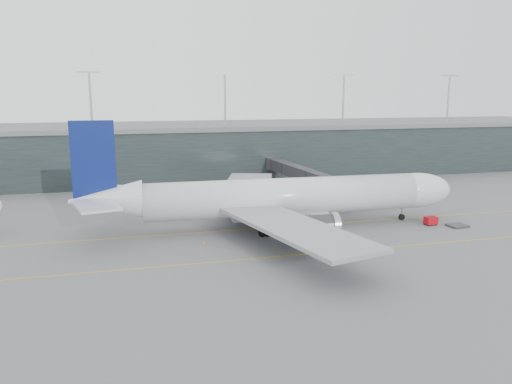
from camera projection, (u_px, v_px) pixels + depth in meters
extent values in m
plane|color=#5F5E63|center=(250.00, 223.00, 93.62)|extent=(320.00, 320.00, 0.00)
cube|color=#BE9D11|center=(255.00, 229.00, 89.83)|extent=(160.00, 0.25, 0.02)
cube|color=#BE9D11|center=(282.00, 256.00, 74.64)|extent=(160.00, 0.25, 0.02)
cube|color=#BE9D11|center=(250.00, 200.00, 113.84)|extent=(0.25, 60.00, 0.02)
cube|color=black|center=(202.00, 152.00, 147.30)|extent=(240.00, 35.00, 14.00)
cube|color=#5D6063|center=(202.00, 126.00, 145.81)|extent=(240.00, 36.00, 1.20)
cylinder|color=#9E9EA3|center=(91.00, 101.00, 127.45)|extent=(0.60, 0.60, 14.00)
cylinder|color=#9E9EA3|center=(225.00, 100.00, 136.12)|extent=(0.60, 0.60, 14.00)
cylinder|color=#9E9EA3|center=(343.00, 100.00, 144.79)|extent=(0.60, 0.60, 14.00)
cylinder|color=#9E9EA3|center=(448.00, 100.00, 153.46)|extent=(0.60, 0.60, 14.00)
cylinder|color=silver|center=(283.00, 196.00, 89.80)|extent=(49.75, 8.28, 6.68)
ellipsoid|color=silver|center=(416.00, 190.00, 95.52)|extent=(14.24, 7.13, 6.68)
cone|color=silver|center=(106.00, 200.00, 82.99)|extent=(12.05, 6.79, 6.41)
cube|color=gray|center=(278.00, 211.00, 90.07)|extent=(17.40, 5.94, 2.15)
cube|color=black|center=(435.00, 184.00, 96.20)|extent=(2.47, 3.31, 0.86)
cube|color=gray|center=(293.00, 227.00, 73.33)|extent=(17.04, 32.67, 0.59)
cylinder|color=#333237|center=(313.00, 226.00, 81.04)|extent=(7.66, 4.01, 3.77)
cube|color=gray|center=(247.00, 186.00, 105.28)|extent=(18.81, 32.71, 0.59)
cylinder|color=#333237|center=(280.00, 200.00, 100.62)|extent=(7.66, 4.01, 3.77)
cube|color=navy|center=(93.00, 160.00, 81.32)|extent=(7.02, 0.77, 12.93)
cube|color=silver|center=(96.00, 205.00, 76.98)|extent=(7.98, 10.79, 0.38)
cube|color=silver|center=(102.00, 191.00, 88.32)|extent=(8.48, 11.00, 0.38)
cylinder|color=black|center=(402.00, 217.00, 95.94)|extent=(1.20, 0.47, 1.19)
cylinder|color=#9E9EA3|center=(402.00, 213.00, 95.78)|extent=(0.32, 0.32, 2.80)
cylinder|color=black|center=(267.00, 232.00, 84.90)|extent=(1.42, 0.58, 1.40)
cylinder|color=black|center=(254.00, 218.00, 94.79)|extent=(1.42, 0.58, 1.40)
cube|color=#2A292E|center=(345.00, 189.00, 99.19)|extent=(3.73, 4.11, 2.97)
cube|color=#2A292E|center=(325.00, 181.00, 107.31)|extent=(3.89, 13.98, 2.65)
cube|color=#2A292E|center=(298.00, 172.00, 120.04)|extent=(4.16, 14.00, 2.76)
cube|color=#2A292E|center=(277.00, 165.00, 132.76)|extent=(4.42, 14.02, 2.86)
cylinder|color=#9E9EA3|center=(323.00, 196.00, 108.64)|extent=(0.53, 0.53, 4.03)
cube|color=#333237|center=(323.00, 203.00, 108.96)|extent=(2.26, 1.78, 0.74)
cylinder|color=#2A292E|center=(285.00, 163.00, 136.00)|extent=(4.24, 4.24, 3.18)
cylinder|color=#2A292E|center=(285.00, 175.00, 136.66)|extent=(1.91, 1.91, 3.82)
cube|color=#A40B11|center=(431.00, 220.00, 92.19)|extent=(2.47, 1.76, 1.35)
cylinder|color=black|center=(429.00, 225.00, 91.54)|extent=(0.43, 0.21, 0.42)
cylinder|color=black|center=(436.00, 224.00, 92.17)|extent=(0.43, 0.21, 0.42)
cylinder|color=black|center=(425.00, 224.00, 92.48)|extent=(0.43, 0.21, 0.42)
cylinder|color=black|center=(432.00, 223.00, 93.11)|extent=(0.43, 0.21, 0.42)
cube|color=#313136|center=(457.00, 226.00, 91.17)|extent=(3.65, 3.04, 0.34)
cube|color=#333237|center=(213.00, 212.00, 101.89)|extent=(2.77, 2.51, 0.23)
cube|color=#B1B5BE|center=(213.00, 207.00, 101.69)|extent=(2.31, 2.24, 1.70)
cube|color=#23478B|center=(213.00, 203.00, 101.52)|extent=(2.38, 2.32, 0.09)
cube|color=#333237|center=(220.00, 211.00, 102.76)|extent=(2.78, 2.54, 0.23)
cube|color=silver|center=(220.00, 206.00, 102.56)|extent=(2.32, 2.26, 1.69)
cube|color=#23478B|center=(220.00, 202.00, 102.39)|extent=(2.40, 2.34, 0.09)
cube|color=#333237|center=(238.00, 209.00, 104.69)|extent=(2.70, 2.39, 0.23)
cube|color=#A3A7AF|center=(238.00, 204.00, 104.49)|extent=(2.23, 2.15, 1.71)
cube|color=#23478B|center=(238.00, 200.00, 104.32)|extent=(2.30, 2.23, 0.09)
cone|color=orange|center=(428.00, 220.00, 94.40)|extent=(0.49, 0.49, 0.78)
cone|color=#FE3F0E|center=(325.00, 245.00, 79.02)|extent=(0.50, 0.50, 0.79)
cone|color=#E5540C|center=(271.00, 207.00, 104.97)|extent=(0.47, 0.47, 0.74)
cone|color=orange|center=(204.00, 243.00, 80.25)|extent=(0.45, 0.45, 0.71)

